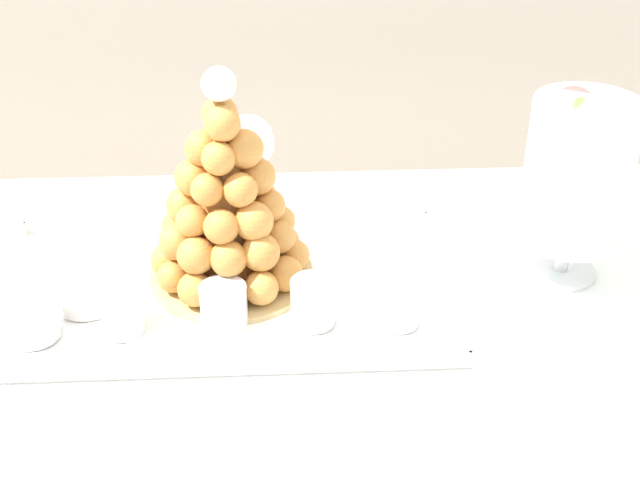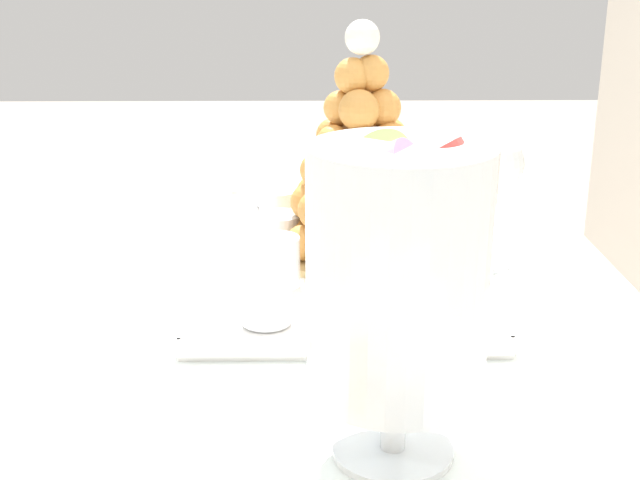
{
  "view_description": "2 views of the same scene",
  "coord_description": "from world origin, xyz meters",
  "px_view_note": "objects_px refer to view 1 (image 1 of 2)",
  "views": [
    {
      "loc": [
        -0.14,
        -0.87,
        1.4
      ],
      "look_at": [
        -0.09,
        0.03,
        0.84
      ],
      "focal_mm": 46.39,
      "sensor_mm": 36.0,
      "label": 1
    },
    {
      "loc": [
        0.84,
        -0.0,
        1.14
      ],
      "look_at": [
        -0.06,
        0.01,
        0.84
      ],
      "focal_mm": 48.25,
      "sensor_mm": 36.0,
      "label": 2
    }
  ],
  "objects_px": {
    "serving_tray": "(222,291)",
    "dessert_cup_mid_right": "(313,303)",
    "dessert_cup_centre": "(224,307)",
    "creme_brulee_ramekin": "(88,295)",
    "dessert_cup_left": "(32,321)",
    "croquembouche": "(226,206)",
    "macaron_goblet": "(577,173)",
    "dessert_cup_right": "(397,307)",
    "wine_glass": "(248,145)",
    "dessert_cup_mid_left": "(122,314)"
  },
  "relations": [
    {
      "from": "croquembouche",
      "to": "dessert_cup_mid_right",
      "type": "distance_m",
      "value": 0.17
    },
    {
      "from": "creme_brulee_ramekin",
      "to": "wine_glass",
      "type": "height_order",
      "value": "wine_glass"
    },
    {
      "from": "serving_tray",
      "to": "dessert_cup_centre",
      "type": "xyz_separation_m",
      "value": [
        0.01,
        -0.07,
        0.03
      ]
    },
    {
      "from": "serving_tray",
      "to": "croquembouche",
      "type": "bearing_deg",
      "value": 69.98
    },
    {
      "from": "serving_tray",
      "to": "dessert_cup_right",
      "type": "xyz_separation_m",
      "value": [
        0.22,
        -0.08,
        0.03
      ]
    },
    {
      "from": "dessert_cup_centre",
      "to": "wine_glass",
      "type": "xyz_separation_m",
      "value": [
        0.03,
        0.26,
        0.1
      ]
    },
    {
      "from": "serving_tray",
      "to": "creme_brulee_ramekin",
      "type": "bearing_deg",
      "value": -173.53
    },
    {
      "from": "dessert_cup_left",
      "to": "dessert_cup_centre",
      "type": "relative_size",
      "value": 1.06
    },
    {
      "from": "macaron_goblet",
      "to": "dessert_cup_right",
      "type": "bearing_deg",
      "value": -155.19
    },
    {
      "from": "serving_tray",
      "to": "dessert_cup_centre",
      "type": "relative_size",
      "value": 10.35
    },
    {
      "from": "dessert_cup_left",
      "to": "dessert_cup_centre",
      "type": "distance_m",
      "value": 0.23
    },
    {
      "from": "dessert_cup_left",
      "to": "dessert_cup_mid_right",
      "type": "bearing_deg",
      "value": 2.06
    },
    {
      "from": "dessert_cup_right",
      "to": "croquembouche",
      "type": "bearing_deg",
      "value": 152.22
    },
    {
      "from": "macaron_goblet",
      "to": "wine_glass",
      "type": "bearing_deg",
      "value": 159.64
    },
    {
      "from": "croquembouche",
      "to": "creme_brulee_ramekin",
      "type": "relative_size",
      "value": 3.49
    },
    {
      "from": "wine_glass",
      "to": "serving_tray",
      "type": "bearing_deg",
      "value": -100.63
    },
    {
      "from": "serving_tray",
      "to": "dessert_cup_mid_right",
      "type": "relative_size",
      "value": 10.23
    },
    {
      "from": "serving_tray",
      "to": "dessert_cup_left",
      "type": "xyz_separation_m",
      "value": [
        -0.22,
        -0.09,
        0.02
      ]
    },
    {
      "from": "creme_brulee_ramekin",
      "to": "dessert_cup_left",
      "type": "bearing_deg",
      "value": -127.81
    },
    {
      "from": "dessert_cup_mid_left",
      "to": "creme_brulee_ramekin",
      "type": "bearing_deg",
      "value": 132.32
    },
    {
      "from": "dessert_cup_centre",
      "to": "macaron_goblet",
      "type": "distance_m",
      "value": 0.48
    },
    {
      "from": "serving_tray",
      "to": "croquembouche",
      "type": "relative_size",
      "value": 2.04
    },
    {
      "from": "croquembouche",
      "to": "serving_tray",
      "type": "bearing_deg",
      "value": -110.02
    },
    {
      "from": "dessert_cup_left",
      "to": "dessert_cup_mid_left",
      "type": "height_order",
      "value": "dessert_cup_mid_left"
    },
    {
      "from": "dessert_cup_left",
      "to": "wine_glass",
      "type": "bearing_deg",
      "value": 46.81
    },
    {
      "from": "dessert_cup_mid_right",
      "to": "creme_brulee_ramekin",
      "type": "distance_m",
      "value": 0.29
    },
    {
      "from": "dessert_cup_left",
      "to": "macaron_goblet",
      "type": "xyz_separation_m",
      "value": [
        0.69,
        0.12,
        0.12
      ]
    },
    {
      "from": "serving_tray",
      "to": "dessert_cup_mid_right",
      "type": "bearing_deg",
      "value": -32.43
    },
    {
      "from": "dessert_cup_mid_left",
      "to": "dessert_cup_mid_right",
      "type": "relative_size",
      "value": 0.91
    },
    {
      "from": "creme_brulee_ramekin",
      "to": "dessert_cup_mid_right",
      "type": "bearing_deg",
      "value": -10.82
    },
    {
      "from": "macaron_goblet",
      "to": "wine_glass",
      "type": "distance_m",
      "value": 0.46
    },
    {
      "from": "dessert_cup_centre",
      "to": "dessert_cup_right",
      "type": "xyz_separation_m",
      "value": [
        0.21,
        -0.01,
        -0.0
      ]
    },
    {
      "from": "dessert_cup_left",
      "to": "creme_brulee_ramekin",
      "type": "bearing_deg",
      "value": 52.19
    },
    {
      "from": "serving_tray",
      "to": "dessert_cup_mid_right",
      "type": "xyz_separation_m",
      "value": [
        0.12,
        -0.07,
        0.03
      ]
    },
    {
      "from": "dessert_cup_mid_right",
      "to": "creme_brulee_ramekin",
      "type": "height_order",
      "value": "dessert_cup_mid_right"
    },
    {
      "from": "serving_tray",
      "to": "creme_brulee_ramekin",
      "type": "distance_m",
      "value": 0.17
    },
    {
      "from": "croquembouche",
      "to": "creme_brulee_ramekin",
      "type": "bearing_deg",
      "value": -165.03
    },
    {
      "from": "croquembouche",
      "to": "dessert_cup_mid_right",
      "type": "relative_size",
      "value": 5.01
    },
    {
      "from": "dessert_cup_centre",
      "to": "dessert_cup_right",
      "type": "relative_size",
      "value": 1.12
    },
    {
      "from": "dessert_cup_centre",
      "to": "wine_glass",
      "type": "relative_size",
      "value": 0.34
    },
    {
      "from": "croquembouche",
      "to": "dessert_cup_centre",
      "type": "distance_m",
      "value": 0.13
    },
    {
      "from": "croquembouche",
      "to": "dessert_cup_mid_right",
      "type": "xyz_separation_m",
      "value": [
        0.11,
        -0.1,
        -0.08
      ]
    },
    {
      "from": "dessert_cup_mid_left",
      "to": "dessert_cup_mid_right",
      "type": "height_order",
      "value": "dessert_cup_mid_right"
    },
    {
      "from": "dessert_cup_mid_right",
      "to": "macaron_goblet",
      "type": "height_order",
      "value": "macaron_goblet"
    },
    {
      "from": "dessert_cup_mid_right",
      "to": "wine_glass",
      "type": "distance_m",
      "value": 0.29
    },
    {
      "from": "croquembouche",
      "to": "dessert_cup_mid_left",
      "type": "relative_size",
      "value": 5.53
    },
    {
      "from": "croquembouche",
      "to": "dessert_cup_mid_right",
      "type": "height_order",
      "value": "croquembouche"
    },
    {
      "from": "dessert_cup_centre",
      "to": "creme_brulee_ramekin",
      "type": "bearing_deg",
      "value": 163.45
    },
    {
      "from": "macaron_goblet",
      "to": "wine_glass",
      "type": "xyz_separation_m",
      "value": [
        -0.43,
        0.16,
        -0.02
      ]
    },
    {
      "from": "dessert_cup_mid_right",
      "to": "dessert_cup_right",
      "type": "relative_size",
      "value": 1.13
    }
  ]
}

